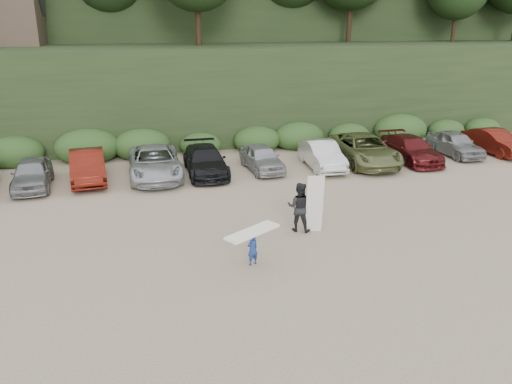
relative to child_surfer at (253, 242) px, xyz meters
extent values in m
plane|color=tan|center=(-0.78, 0.38, -0.81)|extent=(120.00, 120.00, 0.00)
cube|color=black|center=(-0.78, 22.38, 2.19)|extent=(80.00, 14.00, 6.00)
cube|color=black|center=(-0.78, 40.38, 7.19)|extent=(90.00, 30.00, 16.00)
cube|color=#2B491E|center=(-1.33, 14.88, -0.21)|extent=(46.20, 2.00, 1.20)
imported|color=gray|center=(-8.22, 10.29, -0.10)|extent=(1.88, 4.25, 1.42)
imported|color=#61170E|center=(-5.73, 10.77, -0.06)|extent=(1.98, 4.72, 1.52)
imported|color=#A4A6AA|center=(-2.48, 10.62, -0.05)|extent=(2.55, 5.52, 1.53)
imported|color=black|center=(0.08, 10.55, -0.11)|extent=(2.01, 4.88, 1.41)
imported|color=#9A9A9F|center=(3.08, 10.51, -0.13)|extent=(1.88, 4.10, 1.36)
imported|color=silver|center=(6.34, 10.14, -0.09)|extent=(1.79, 4.47, 1.45)
imported|color=#656B3E|center=(8.91, 10.41, -0.02)|extent=(2.86, 5.85, 1.60)
imported|color=#551315|center=(11.70, 10.19, -0.11)|extent=(2.00, 4.85, 1.40)
imported|color=gray|center=(14.95, 10.77, -0.10)|extent=(1.70, 4.20, 1.43)
imported|color=#5C150D|center=(17.53, 10.59, -0.10)|extent=(1.82, 4.43, 1.43)
imported|color=navy|center=(0.00, 0.00, -0.27)|extent=(0.47, 0.40, 1.09)
cube|color=white|center=(0.00, 0.00, 0.34)|extent=(1.99, 1.53, 0.08)
imported|color=black|center=(2.37, 2.30, 0.13)|extent=(1.16, 1.08, 1.90)
cube|color=silver|center=(2.86, 2.03, 0.30)|extent=(0.67, 0.42, 2.24)
camera|label=1|loc=(-3.47, -14.20, 6.67)|focal=35.00mm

